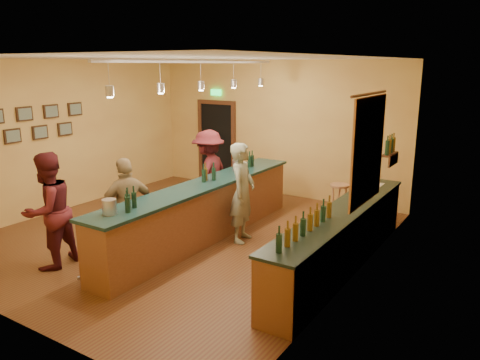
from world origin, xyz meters
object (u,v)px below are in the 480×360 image
Objects in this scene: back_counter at (341,238)px; tasting_bar at (203,208)px; bar_stool at (340,191)px; customer_b at (128,209)px; bartender at (242,193)px; customer_c at (209,174)px; customer_a at (48,211)px.

back_counter is 0.89× the size of tasting_bar.
bar_stool is (1.72, 2.20, 0.05)m from tasting_bar.
back_counter is 3.42m from customer_b.
tasting_bar is 2.86× the size of bartender.
customer_c is at bearing 46.62° from bartender.
back_counter is at bearing 64.99° from customer_c.
bartender is 0.98× the size of customer_c.
bartender is at bearing 175.00° from back_counter.
tasting_bar is at bearing 178.00° from customer_b.
bartender is 2.17m from bar_stool.
back_counter is at bearing -68.31° from bar_stool.
customer_a is at bearing -19.63° from customer_c.
bar_stool is (2.26, 3.49, -0.18)m from customer_b.
tasting_bar is 2.57m from customer_a.
customer_c is (-0.14, 2.39, 0.08)m from customer_b.
back_counter is 4.52m from customer_a.
bartender reaches higher than tasting_bar.
back_counter is 2.50× the size of customer_a.
bartender reaches higher than customer_b.
customer_b is at bearing -122.99° from bar_stool.
bar_stool is at bearing 168.12° from customer_b.
bartender is at bearing -120.87° from bar_stool.
tasting_bar is 2.80× the size of customer_c.
customer_a is 3.36m from customer_c.
customer_a is at bearing -120.69° from tasting_bar.
bar_stool is at bearing 111.69° from back_counter.
back_counter is 2.56× the size of bartender.
tasting_bar is 1.42m from customer_b.
bartender is at bearing 137.16° from customer_a.
tasting_bar is 1.33m from customer_c.
tasting_bar is 2.80× the size of customer_a.
customer_b is at bearing -5.72° from customer_c.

